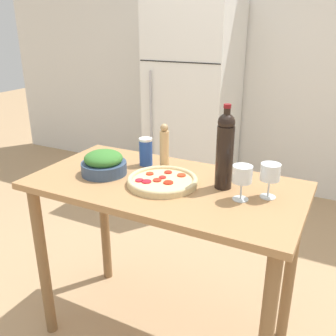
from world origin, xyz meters
TOP-DOWN VIEW (x-y plane):
  - ground_plane at (0.00, 0.00)m, footprint 14.00×14.00m
  - wall_back at (0.00, 2.20)m, footprint 6.40×0.08m
  - refrigerator at (-0.65, 1.82)m, footprint 0.75×0.68m
  - prep_counter at (0.00, 0.00)m, footprint 1.25×0.64m
  - wine_bottle at (0.25, 0.07)m, footprint 0.08×0.08m
  - wine_glass_near at (0.36, -0.01)m, footprint 0.08×0.08m
  - wine_glass_far at (0.46, 0.06)m, footprint 0.08×0.08m
  - pepper_mill at (-0.09, 0.16)m, footprint 0.05×0.05m
  - salad_bowl at (-0.31, -0.04)m, footprint 0.22×0.22m
  - homemade_pizza at (0.00, -0.02)m, footprint 0.32×0.32m
  - salt_canister at (-0.19, 0.16)m, footprint 0.07×0.07m

SIDE VIEW (x-z plane):
  - ground_plane at x=0.00m, z-range 0.00..0.00m
  - prep_counter at x=0.00m, z-range 0.30..1.18m
  - refrigerator at x=-0.65m, z-range 0.00..1.76m
  - homemade_pizza at x=0.00m, z-range 0.89..0.92m
  - salad_bowl at x=-0.31m, z-range 0.88..1.00m
  - salt_canister at x=-0.19m, z-range 0.89..1.03m
  - wine_glass_near at x=0.36m, z-range 0.92..1.07m
  - wine_glass_far at x=0.46m, z-range 0.92..1.07m
  - pepper_mill at x=-0.09m, z-range 0.88..1.11m
  - wine_bottle at x=0.25m, z-range 0.88..1.25m
  - wall_back at x=0.00m, z-range 0.00..2.60m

